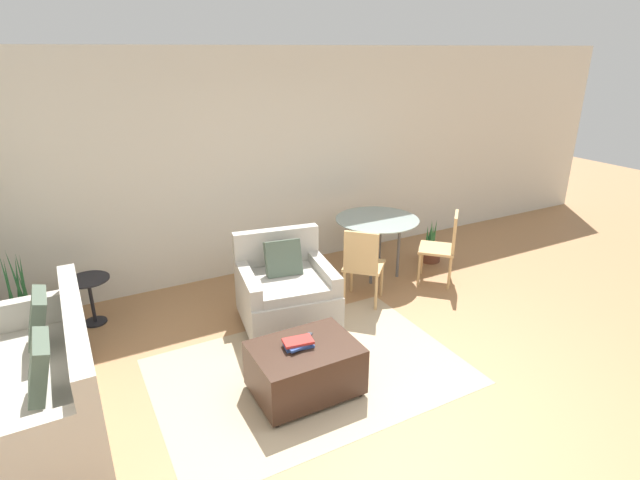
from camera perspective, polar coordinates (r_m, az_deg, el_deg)
ground_plane at (r=4.30m, az=11.57°, el=-18.67°), size 20.00×20.00×0.00m
wall_back at (r=6.27m, az=-6.76°, el=8.59°), size 12.00×0.06×2.75m
area_rug at (r=4.64m, az=-1.14°, el=-14.75°), size 2.68×1.84×0.01m
couch at (r=4.43m, az=-29.00°, el=-14.66°), size 0.83×1.86×0.92m
armchair at (r=5.18m, az=-3.92°, el=-5.92°), size 1.05×1.03×0.94m
ottoman at (r=4.27m, az=-1.75°, el=-14.34°), size 0.86×0.62×0.45m
book_stack at (r=4.13m, az=-2.51°, el=-11.73°), size 0.26×0.18×0.06m
tv_remote_primary at (r=4.25m, az=-1.48°, el=-11.09°), size 0.15×0.14×0.01m
potted_plant at (r=5.69m, az=-30.42°, el=-8.13°), size 0.40×0.40×1.01m
side_table at (r=5.70m, az=-24.79°, el=-5.41°), size 0.42×0.42×0.51m
dining_table at (r=6.22m, az=6.52°, el=1.62°), size 1.03×1.03×0.75m
dining_chair_near_left at (r=5.51m, az=4.88°, el=-2.51°), size 0.59×0.59×0.90m
dining_chair_near_right at (r=6.20m, az=14.08°, el=-0.36°), size 0.59×0.59×0.90m
potted_plant_small at (r=6.93m, az=12.48°, el=-1.08°), size 0.28×0.28×0.60m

